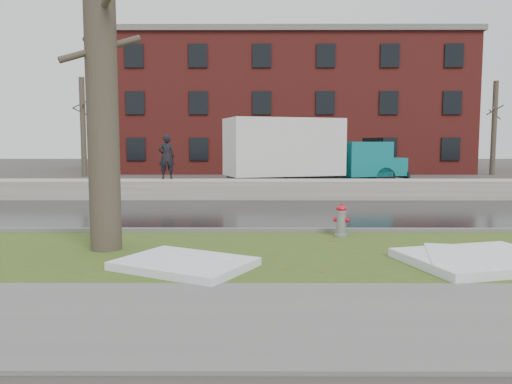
{
  "coord_description": "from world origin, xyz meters",
  "views": [
    {
      "loc": [
        -0.47,
        -11.04,
        2.21
      ],
      "look_at": [
        -0.52,
        1.28,
        1.0
      ],
      "focal_mm": 35.0,
      "sensor_mm": 36.0,
      "label": 1
    }
  ],
  "objects_px": {
    "tree": "(101,53)",
    "box_truck": "(305,152)",
    "fire_hydrant": "(341,219)",
    "worker": "(167,157)"
  },
  "relations": [
    {
      "from": "tree",
      "to": "worker",
      "type": "distance_m",
      "value": 10.56
    },
    {
      "from": "tree",
      "to": "box_truck",
      "type": "height_order",
      "value": "tree"
    },
    {
      "from": "fire_hydrant",
      "to": "tree",
      "type": "relative_size",
      "value": 0.1
    },
    {
      "from": "worker",
      "to": "box_truck",
      "type": "bearing_deg",
      "value": -165.44
    },
    {
      "from": "fire_hydrant",
      "to": "box_truck",
      "type": "bearing_deg",
      "value": 110.86
    },
    {
      "from": "fire_hydrant",
      "to": "tree",
      "type": "xyz_separation_m",
      "value": [
        -5.06,
        -1.43,
        3.54
      ]
    },
    {
      "from": "fire_hydrant",
      "to": "worker",
      "type": "xyz_separation_m",
      "value": [
        -5.67,
        8.85,
        1.21
      ]
    },
    {
      "from": "fire_hydrant",
      "to": "worker",
      "type": "height_order",
      "value": "worker"
    },
    {
      "from": "fire_hydrant",
      "to": "box_truck",
      "type": "xyz_separation_m",
      "value": [
        0.26,
        12.04,
        1.33
      ]
    },
    {
      "from": "worker",
      "to": "fire_hydrant",
      "type": "bearing_deg",
      "value": 109.03
    }
  ]
}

